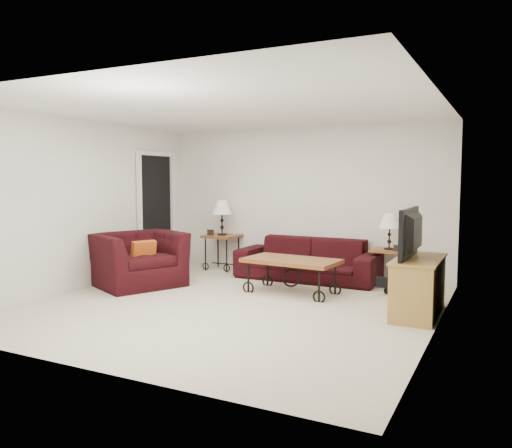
{
  "coord_description": "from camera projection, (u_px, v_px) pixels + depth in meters",
  "views": [
    {
      "loc": [
        3.17,
        -5.64,
        1.64
      ],
      "look_at": [
        0.0,
        0.7,
        1.0
      ],
      "focal_mm": 35.72,
      "sensor_mm": 36.0,
      "label": 1
    }
  ],
  "objects": [
    {
      "name": "ground",
      "position": [
        232.0,
        305.0,
        6.59
      ],
      "size": [
        5.0,
        5.0,
        0.0
      ],
      "primitive_type": "plane",
      "color": "beige",
      "rests_on": "ground"
    },
    {
      "name": "wall_back",
      "position": [
        303.0,
        201.0,
        8.7
      ],
      "size": [
        5.0,
        0.02,
        2.5
      ],
      "primitive_type": "cube",
      "color": "white",
      "rests_on": "ground"
    },
    {
      "name": "wall_front",
      "position": [
        85.0,
        225.0,
        4.25
      ],
      "size": [
        5.0,
        0.02,
        2.5
      ],
      "primitive_type": "cube",
      "color": "white",
      "rests_on": "ground"
    },
    {
      "name": "wall_left",
      "position": [
        85.0,
        204.0,
        7.59
      ],
      "size": [
        0.02,
        5.0,
        2.5
      ],
      "primitive_type": "cube",
      "color": "white",
      "rests_on": "ground"
    },
    {
      "name": "wall_right",
      "position": [
        438.0,
        215.0,
        5.36
      ],
      "size": [
        0.02,
        5.0,
        2.5
      ],
      "primitive_type": "cube",
      "color": "white",
      "rests_on": "ground"
    },
    {
      "name": "ceiling",
      "position": [
        231.0,
        109.0,
        6.36
      ],
      "size": [
        5.0,
        5.0,
        0.0
      ],
      "primitive_type": "plane",
      "color": "white",
      "rests_on": "wall_back"
    },
    {
      "name": "doorway",
      "position": [
        156.0,
        213.0,
        9.06
      ],
      "size": [
        0.08,
        0.94,
        2.04
      ],
      "primitive_type": "cube",
      "color": "black",
      "rests_on": "ground"
    },
    {
      "name": "sofa",
      "position": [
        307.0,
        259.0,
        8.23
      ],
      "size": [
        2.28,
        0.89,
        0.67
      ],
      "primitive_type": "imported",
      "color": "black",
      "rests_on": "ground"
    },
    {
      "name": "side_table_left",
      "position": [
        222.0,
        252.0,
        9.16
      ],
      "size": [
        0.57,
        0.57,
        0.63
      ],
      "primitive_type": "cube",
      "rotation": [
        0.0,
        0.0,
        -0.0
      ],
      "color": "brown",
      "rests_on": "ground"
    },
    {
      "name": "side_table_right",
      "position": [
        389.0,
        267.0,
        7.84
      ],
      "size": [
        0.52,
        0.52,
        0.55
      ],
      "primitive_type": "cube",
      "rotation": [
        0.0,
        0.0,
        -0.04
      ],
      "color": "brown",
      "rests_on": "ground"
    },
    {
      "name": "lamp_left",
      "position": [
        222.0,
        218.0,
        9.1
      ],
      "size": [
        0.36,
        0.36,
        0.63
      ],
      "primitive_type": null,
      "rotation": [
        0.0,
        0.0,
        -0.0
      ],
      "color": "black",
      "rests_on": "side_table_left"
    },
    {
      "name": "lamp_right",
      "position": [
        389.0,
        231.0,
        7.79
      ],
      "size": [
        0.32,
        0.32,
        0.55
      ],
      "primitive_type": null,
      "rotation": [
        0.0,
        0.0,
        -0.04
      ],
      "color": "black",
      "rests_on": "side_table_right"
    },
    {
      "name": "photo_frame_left",
      "position": [
        211.0,
        232.0,
        9.06
      ],
      "size": [
        0.13,
        0.04,
        0.1
      ],
      "primitive_type": "cube",
      "rotation": [
        0.0,
        0.0,
        0.17
      ],
      "color": "black",
      "rests_on": "side_table_left"
    },
    {
      "name": "photo_frame_right",
      "position": [
        397.0,
        248.0,
        7.61
      ],
      "size": [
        0.11,
        0.04,
        0.09
      ],
      "primitive_type": "cube",
      "rotation": [
        0.0,
        0.0,
        -0.25
      ],
      "color": "black",
      "rests_on": "side_table_right"
    },
    {
      "name": "coffee_table",
      "position": [
        291.0,
        276.0,
        7.25
      ],
      "size": [
        1.38,
        0.83,
        0.5
      ],
      "primitive_type": "cube",
      "rotation": [
        0.0,
        0.0,
        -0.09
      ],
      "color": "brown",
      "rests_on": "ground"
    },
    {
      "name": "armchair",
      "position": [
        138.0,
        259.0,
        7.76
      ],
      "size": [
        1.52,
        1.6,
        0.81
      ],
      "primitive_type": "imported",
      "rotation": [
        0.0,
        0.0,
        1.13
      ],
      "color": "black",
      "rests_on": "ground"
    },
    {
      "name": "throw_pillow",
      "position": [
        144.0,
        253.0,
        7.64
      ],
      "size": [
        0.24,
        0.37,
        0.37
      ],
      "primitive_type": "cube",
      "rotation": [
        0.0,
        0.0,
        1.13
      ],
      "color": "#BE5F18",
      "rests_on": "armchair"
    },
    {
      "name": "tv_stand",
      "position": [
        418.0,
        287.0,
        6.09
      ],
      "size": [
        0.48,
        1.15,
        0.69
      ],
      "primitive_type": "cube",
      "color": "#B08C41",
      "rests_on": "ground"
    },
    {
      "name": "television",
      "position": [
        418.0,
        233.0,
        6.04
      ],
      "size": [
        0.14,
        1.03,
        0.59
      ],
      "primitive_type": "imported",
      "rotation": [
        0.0,
        0.0,
        -1.57
      ],
      "color": "black",
      "rests_on": "tv_stand"
    },
    {
      "name": "backpack",
      "position": [
        386.0,
        278.0,
        7.2
      ],
      "size": [
        0.42,
        0.36,
        0.45
      ],
      "primitive_type": "ellipsoid",
      "rotation": [
        0.0,
        0.0,
        -0.3
      ],
      "color": "black",
      "rests_on": "ground"
    }
  ]
}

